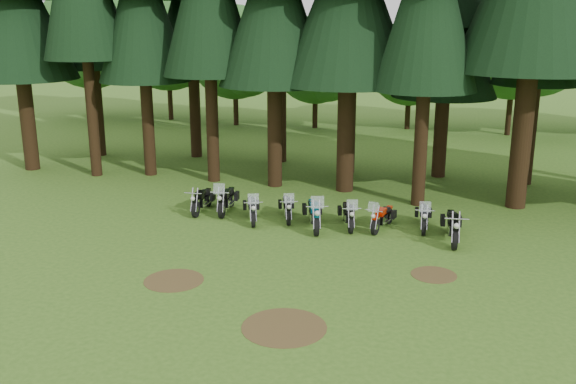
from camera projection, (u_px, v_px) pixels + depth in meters
name	position (u px, v px, depth m)	size (l,w,h in m)	color
ground	(288.00, 266.00, 20.30)	(120.00, 120.00, 0.00)	#38631C
pine_back_4	(449.00, 2.00, 29.38)	(4.94, 4.94, 13.78)	#301F10
decid_0	(92.00, 39.00, 47.84)	(8.00, 7.78, 10.00)	#301F10
decid_1	(170.00, 41.00, 46.76)	(7.91, 7.69, 9.88)	#301F10
decid_2	(238.00, 55.00, 44.66)	(6.72, 6.53, 8.40)	#301F10
decid_3	(319.00, 63.00, 43.65)	(6.12, 5.95, 7.65)	#301F10
decid_4	(414.00, 65.00, 43.19)	(5.93, 5.76, 7.41)	#301F10
decid_5	(522.00, 38.00, 40.41)	(8.45, 8.21, 10.56)	#301F10
dirt_patch_0	(174.00, 280.00, 19.21)	(1.80, 1.80, 0.01)	#4C3D1E
dirt_patch_1	(434.00, 275.00, 19.62)	(1.40, 1.40, 0.01)	#4C3D1E
dirt_patch_2	(284.00, 327.00, 16.33)	(2.20, 2.20, 0.01)	#4C3D1E
motorcycle_0	(202.00, 201.00, 25.80)	(0.36, 2.19, 0.89)	black
motorcycle_1	(226.00, 200.00, 25.72)	(0.59, 2.36, 1.48)	black
motorcycle_2	(252.00, 210.00, 24.61)	(1.06, 2.13, 1.38)	black
motorcycle_3	(287.00, 208.00, 24.83)	(0.94, 2.05, 1.32)	black
motorcycle_4	(314.00, 215.00, 23.78)	(1.09, 2.45, 1.57)	black
motorcycle_5	(348.00, 215.00, 23.92)	(0.90, 2.13, 1.36)	black
motorcycle_6	(382.00, 218.00, 23.68)	(0.72, 2.07, 1.30)	black
motorcycle_7	(424.00, 217.00, 23.70)	(0.48, 2.15, 1.35)	black
motorcycle_8	(453.00, 227.00, 22.43)	(0.46, 2.46, 1.00)	black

